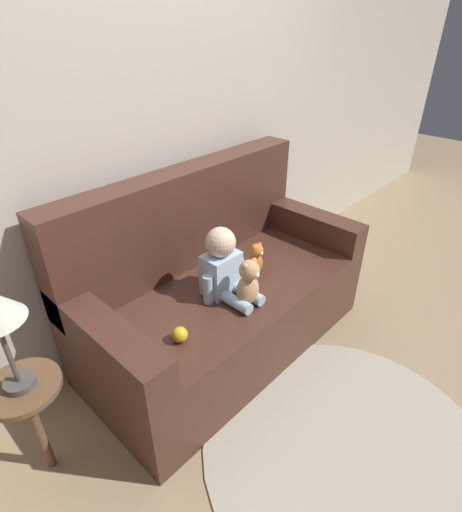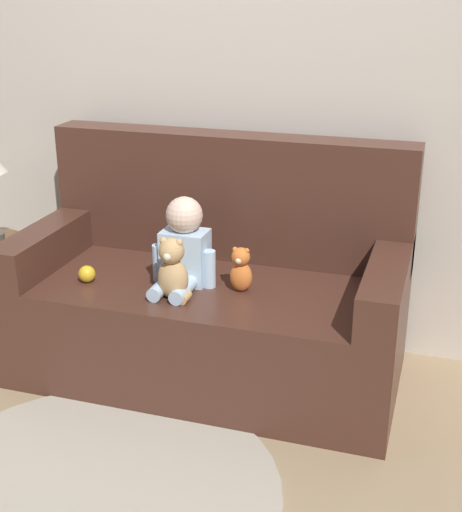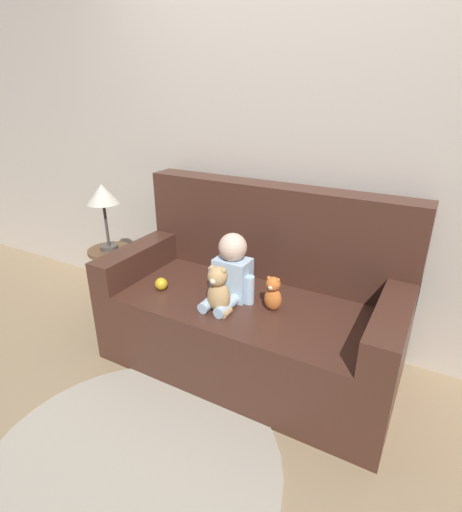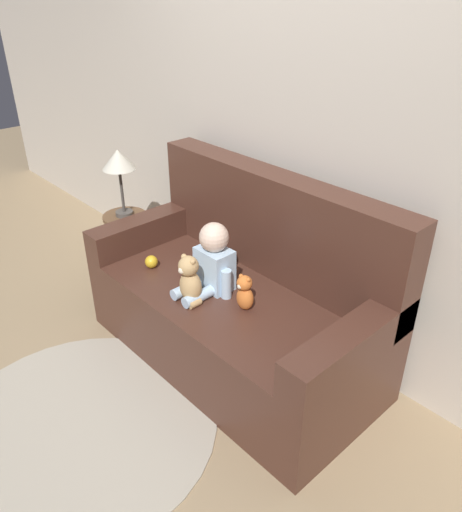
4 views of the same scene
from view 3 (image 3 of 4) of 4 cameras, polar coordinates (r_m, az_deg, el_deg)
ground_plane at (r=2.60m, az=2.51°, el=-14.94°), size 12.00×12.00×0.00m
wall_back at (r=2.52m, az=8.44°, el=16.06°), size 8.00×0.05×2.60m
couch at (r=2.44m, az=3.36°, el=-7.43°), size 1.72×0.83×1.06m
person_baby at (r=2.25m, az=0.01°, el=-2.29°), size 0.29×0.33×0.39m
teddy_bear_brown at (r=2.13m, az=-1.84°, el=-5.00°), size 0.16×0.12×0.27m
plush_toy_side at (r=2.17m, az=6.01°, el=-5.39°), size 0.10×0.09×0.20m
toy_ball at (r=2.43m, az=-9.94°, el=-3.95°), size 0.08×0.08×0.08m
floor_rug at (r=2.11m, az=-13.98°, el=-27.05°), size 1.38×1.38×0.01m
side_table at (r=2.89m, az=-17.51°, el=5.20°), size 0.31×0.31×1.00m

